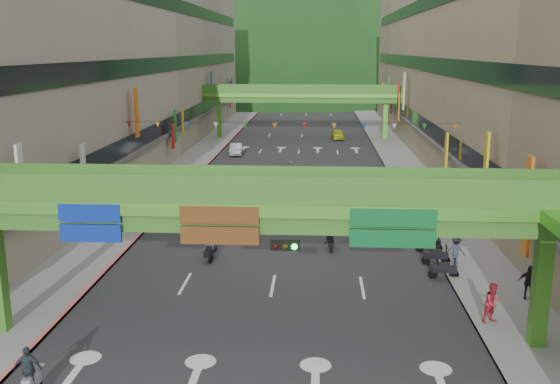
# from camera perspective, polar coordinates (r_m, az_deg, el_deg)

# --- Properties ---
(road_slab) EXTENTS (18.00, 140.00, 0.02)m
(road_slab) POSITION_cam_1_polar(r_m,az_deg,el_deg) (68.60, 1.62, 3.15)
(road_slab) COLOR #28282B
(road_slab) RESTS_ON ground
(sidewalk_left) EXTENTS (4.00, 140.00, 0.15)m
(sidewalk_left) POSITION_cam_1_polar(r_m,az_deg,el_deg) (69.81, -7.45, 3.27)
(sidewalk_left) COLOR gray
(sidewalk_left) RESTS_ON ground
(sidewalk_right) EXTENTS (4.00, 140.00, 0.15)m
(sidewalk_right) POSITION_cam_1_polar(r_m,az_deg,el_deg) (69.12, 10.79, 3.06)
(sidewalk_right) COLOR gray
(sidewalk_right) RESTS_ON ground
(curb_left) EXTENTS (0.20, 140.00, 0.18)m
(curb_left) POSITION_cam_1_polar(r_m,az_deg,el_deg) (69.47, -5.91, 3.28)
(curb_left) COLOR #CC5959
(curb_left) RESTS_ON ground
(curb_right) EXTENTS (0.20, 140.00, 0.18)m
(curb_right) POSITION_cam_1_polar(r_m,az_deg,el_deg) (68.90, 9.22, 3.10)
(curb_right) COLOR gray
(curb_right) RESTS_ON ground
(building_row_left) EXTENTS (12.80, 95.00, 19.00)m
(building_row_left) POSITION_cam_1_polar(r_m,az_deg,el_deg) (70.81, -14.11, 10.78)
(building_row_left) COLOR #9E937F
(building_row_left) RESTS_ON ground
(building_row_right) EXTENTS (12.80, 95.00, 19.00)m
(building_row_right) POSITION_cam_1_polar(r_m,az_deg,el_deg) (69.65, 17.71, 10.53)
(building_row_right) COLOR gray
(building_row_right) RESTS_ON ground
(overpass_near) EXTENTS (28.00, 12.27, 7.10)m
(overpass_near) POSITION_cam_1_polar(r_m,az_deg,el_deg) (23.88, 0.40, -2.83)
(overpass_near) COLOR #4C9E2D
(overpass_near) RESTS_ON ground
(overpass_far) EXTENTS (28.00, 2.20, 7.10)m
(overpass_far) POSITION_cam_1_polar(r_m,az_deg,el_deg) (82.83, 1.99, 8.60)
(overpass_far) COLOR #4C9E2D
(overpass_far) RESTS_ON ground
(hill_left) EXTENTS (168.00, 140.00, 112.00)m
(hill_left) POSITION_cam_1_polar(r_m,az_deg,el_deg) (178.77, -2.07, 9.22)
(hill_left) COLOR #1C4419
(hill_left) RESTS_ON ground
(hill_right) EXTENTS (208.00, 176.00, 128.00)m
(hill_right) POSITION_cam_1_polar(r_m,az_deg,el_deg) (199.22, 10.19, 9.41)
(hill_right) COLOR #1C4419
(hill_right) RESTS_ON ground
(bunting_string) EXTENTS (26.00, 0.36, 0.47)m
(bunting_string) POSITION_cam_1_polar(r_m,az_deg,el_deg) (47.96, 0.87, 6.09)
(bunting_string) COLOR black
(bunting_string) RESTS_ON ground
(scooter_rider_near) EXTENTS (0.73, 1.59, 2.10)m
(scooter_rider_near) POSITION_cam_1_polar(r_m,az_deg,el_deg) (35.44, -6.42, -4.72)
(scooter_rider_near) COLOR black
(scooter_rider_near) RESTS_ON ground
(scooter_rider_mid) EXTENTS (0.78, 1.60, 1.93)m
(scooter_rider_mid) POSITION_cam_1_polar(r_m,az_deg,el_deg) (37.19, 4.68, -3.83)
(scooter_rider_mid) COLOR black
(scooter_rider_mid) RESTS_ON ground
(scooter_rider_left) EXTENTS (0.99, 1.60, 2.00)m
(scooter_rider_left) POSITION_cam_1_polar(r_m,az_deg,el_deg) (23.51, -22.04, -15.17)
(scooter_rider_left) COLOR gray
(scooter_rider_left) RESTS_ON ground
(scooter_rider_far) EXTENTS (0.85, 1.60, 2.05)m
(scooter_rider_far) POSITION_cam_1_polar(r_m,az_deg,el_deg) (55.02, 0.93, 1.79)
(scooter_rider_far) COLOR maroon
(scooter_rider_far) RESTS_ON ground
(parked_scooter_row) EXTENTS (1.60, 7.15, 1.08)m
(parked_scooter_row) POSITION_cam_1_polar(r_m,az_deg,el_deg) (36.75, 13.77, -5.13)
(parked_scooter_row) COLOR black
(parked_scooter_row) RESTS_ON ground
(car_silver) EXTENTS (1.67, 3.97, 1.28)m
(car_silver) POSITION_cam_1_polar(r_m,az_deg,el_deg) (70.53, -4.04, 3.91)
(car_silver) COLOR #B8B7C0
(car_silver) RESTS_ON ground
(car_yellow) EXTENTS (1.83, 3.93, 1.30)m
(car_yellow) POSITION_cam_1_polar(r_m,az_deg,el_deg) (83.00, 5.29, 5.27)
(car_yellow) COLOR yellow
(car_yellow) RESTS_ON ground
(pedestrian_red) EXTENTS (1.07, 0.98, 1.77)m
(pedestrian_red) POSITION_cam_1_polar(r_m,az_deg,el_deg) (28.79, 18.87, -9.84)
(pedestrian_red) COLOR #AE2132
(pedestrian_red) RESTS_ON ground
(pedestrian_dark) EXTENTS (1.03, 0.66, 1.63)m
(pedestrian_dark) POSITION_cam_1_polar(r_m,az_deg,el_deg) (31.97, 21.76, -7.92)
(pedestrian_dark) COLOR black
(pedestrian_dark) RESTS_ON ground
(pedestrian_blue) EXTENTS (0.88, 0.75, 1.61)m
(pedestrian_blue) POSITION_cam_1_polar(r_m,az_deg,el_deg) (35.59, 15.76, -5.38)
(pedestrian_blue) COLOR #2F394D
(pedestrian_blue) RESTS_ON ground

